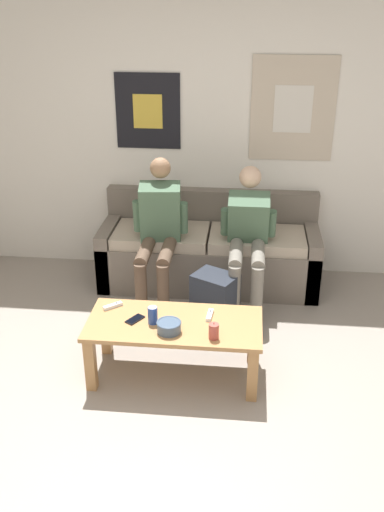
{
  "coord_description": "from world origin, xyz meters",
  "views": [
    {
      "loc": [
        0.32,
        -2.59,
        2.5
      ],
      "look_at": [
        -0.07,
        1.24,
        0.68
      ],
      "focal_mm": 40.0,
      "sensor_mm": 36.0,
      "label": 1
    }
  ],
  "objects_px": {
    "couch": "(209,253)",
    "ceramic_bowl": "(169,326)",
    "pillar_candle": "(214,331)",
    "game_controller_near_right": "(210,315)",
    "person_seated_teen": "(248,235)",
    "game_controller_near_left": "(113,306)",
    "drink_can_blue": "(153,315)",
    "coffee_table": "(174,331)",
    "cell_phone": "(135,319)",
    "backpack": "(214,302)",
    "person_seated_adult": "(158,230)"
  },
  "relations": [
    {
      "from": "backpack",
      "to": "game_controller_near_left",
      "type": "height_order",
      "value": "same"
    },
    {
      "from": "backpack",
      "to": "ceramic_bowl",
      "type": "bearing_deg",
      "value": -107.74
    },
    {
      "from": "couch",
      "to": "coffee_table",
      "type": "height_order",
      "value": "couch"
    },
    {
      "from": "backpack",
      "to": "drink_can_blue",
      "type": "bearing_deg",
      "value": -118.59
    },
    {
      "from": "coffee_table",
      "to": "person_seated_adult",
      "type": "xyz_separation_m",
      "value": [
        -0.27,
        1.03,
        0.31
      ]
    },
    {
      "from": "coffee_table",
      "to": "game_controller_near_right",
      "type": "xyz_separation_m",
      "value": [
        0.24,
        0.1,
        0.09
      ]
    },
    {
      "from": "pillar_candle",
      "to": "ceramic_bowl",
      "type": "bearing_deg",
      "value": 170.82
    },
    {
      "from": "ceramic_bowl",
      "to": "game_controller_near_right",
      "type": "height_order",
      "value": "ceramic_bowl"
    },
    {
      "from": "ceramic_bowl",
      "to": "cell_phone",
      "type": "distance_m",
      "value": 0.28
    },
    {
      "from": "backpack",
      "to": "game_controller_near_left",
      "type": "relative_size",
      "value": 3.5
    },
    {
      "from": "coffee_table",
      "to": "game_controller_near_left",
      "type": "distance_m",
      "value": 0.49
    },
    {
      "from": "cell_phone",
      "to": "drink_can_blue",
      "type": "bearing_deg",
      "value": -10.53
    },
    {
      "from": "backpack",
      "to": "person_seated_adult",
      "type": "bearing_deg",
      "value": 143.27
    },
    {
      "from": "pillar_candle",
      "to": "drink_can_blue",
      "type": "height_order",
      "value": "drink_can_blue"
    },
    {
      "from": "backpack",
      "to": "pillar_candle",
      "type": "relative_size",
      "value": 3.88
    },
    {
      "from": "coffee_table",
      "to": "game_controller_near_left",
      "type": "xyz_separation_m",
      "value": [
        -0.46,
        0.15,
        0.09
      ]
    },
    {
      "from": "backpack",
      "to": "game_controller_near_left",
      "type": "xyz_separation_m",
      "value": [
        -0.69,
        -0.51,
        0.22
      ]
    },
    {
      "from": "ceramic_bowl",
      "to": "couch",
      "type": "bearing_deg",
      "value": 84.39
    },
    {
      "from": "couch",
      "to": "drink_can_blue",
      "type": "relative_size",
      "value": 15.79
    },
    {
      "from": "couch",
      "to": "game_controller_near_left",
      "type": "distance_m",
      "value": 1.43
    },
    {
      "from": "ceramic_bowl",
      "to": "game_controller_near_right",
      "type": "relative_size",
      "value": 1.14
    },
    {
      "from": "person_seated_teen",
      "to": "game_controller_near_left",
      "type": "bearing_deg",
      "value": -135.79
    },
    {
      "from": "couch",
      "to": "ceramic_bowl",
      "type": "xyz_separation_m",
      "value": [
        -0.15,
        -1.56,
        0.18
      ]
    },
    {
      "from": "person_seated_teen",
      "to": "drink_can_blue",
      "type": "distance_m",
      "value": 1.26
    },
    {
      "from": "backpack",
      "to": "game_controller_near_left",
      "type": "distance_m",
      "value": 0.89
    },
    {
      "from": "person_seated_teen",
      "to": "drink_can_blue",
      "type": "bearing_deg",
      "value": -119.63
    },
    {
      "from": "person_seated_teen",
      "to": "backpack",
      "type": "bearing_deg",
      "value": -121.34
    },
    {
      "from": "pillar_candle",
      "to": "game_controller_near_right",
      "type": "bearing_deg",
      "value": 99.58
    },
    {
      "from": "ceramic_bowl",
      "to": "drink_can_blue",
      "type": "distance_m",
      "value": 0.16
    },
    {
      "from": "drink_can_blue",
      "to": "game_controller_near_left",
      "type": "xyz_separation_m",
      "value": [
        -0.32,
        0.18,
        -0.05
      ]
    },
    {
      "from": "person_seated_teen",
      "to": "game_controller_near_right",
      "type": "distance_m",
      "value": 1.02
    },
    {
      "from": "couch",
      "to": "pillar_candle",
      "type": "bearing_deg",
      "value": -84.79
    },
    {
      "from": "coffee_table",
      "to": "backpack",
      "type": "height_order",
      "value": "backpack"
    },
    {
      "from": "person_seated_adult",
      "to": "drink_can_blue",
      "type": "relative_size",
      "value": 9.96
    },
    {
      "from": "coffee_table",
      "to": "drink_can_blue",
      "type": "distance_m",
      "value": 0.2
    },
    {
      "from": "pillar_candle",
      "to": "drink_can_blue",
      "type": "distance_m",
      "value": 0.45
    },
    {
      "from": "person_seated_adult",
      "to": "ceramic_bowl",
      "type": "bearing_deg",
      "value": -77.9
    },
    {
      "from": "person_seated_adult",
      "to": "game_controller_near_right",
      "type": "distance_m",
      "value": 1.09
    },
    {
      "from": "drink_can_blue",
      "to": "game_controller_near_right",
      "type": "height_order",
      "value": "drink_can_blue"
    },
    {
      "from": "game_controller_near_left",
      "to": "game_controller_near_right",
      "type": "bearing_deg",
      "value": -4.47
    },
    {
      "from": "couch",
      "to": "coffee_table",
      "type": "xyz_separation_m",
      "value": [
        -0.13,
        -1.44,
        0.06
      ]
    },
    {
      "from": "couch",
      "to": "ceramic_bowl",
      "type": "relative_size",
      "value": 11.74
    },
    {
      "from": "pillar_candle",
      "to": "couch",
      "type": "bearing_deg",
      "value": 95.21
    },
    {
      "from": "game_controller_near_right",
      "to": "game_controller_near_left",
      "type": "bearing_deg",
      "value": 175.53
    },
    {
      "from": "coffee_table",
      "to": "pillar_candle",
      "type": "xyz_separation_m",
      "value": [
        0.28,
        -0.17,
        0.13
      ]
    },
    {
      "from": "ceramic_bowl",
      "to": "game_controller_near_left",
      "type": "distance_m",
      "value": 0.52
    },
    {
      "from": "ceramic_bowl",
      "to": "game_controller_near_right",
      "type": "distance_m",
      "value": 0.34
    },
    {
      "from": "backpack",
      "to": "cell_phone",
      "type": "relative_size",
      "value": 3.06
    },
    {
      "from": "person_seated_teen",
      "to": "ceramic_bowl",
      "type": "relative_size",
      "value": 6.96
    },
    {
      "from": "person_seated_adult",
      "to": "cell_phone",
      "type": "relative_size",
      "value": 8.21
    }
  ]
}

